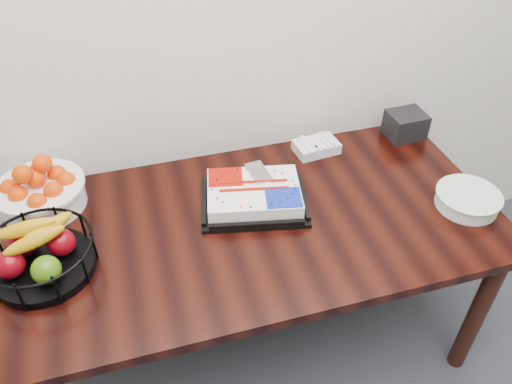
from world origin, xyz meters
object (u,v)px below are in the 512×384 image
object	(u,v)px
napkin_box	(405,125)
tangerine_bowl	(39,187)
table	(256,236)
fruit_basket	(40,254)
plate_stack	(468,200)
cake_tray	(254,196)

from	to	relation	value
napkin_box	tangerine_bowl	bearing A→B (deg)	-178.20
table	tangerine_bowl	world-z (taller)	tangerine_bowl
fruit_basket	tangerine_bowl	bearing A→B (deg)	91.83
table	napkin_box	bearing A→B (deg)	23.62
table	napkin_box	xyz separation A→B (m)	(0.80, 0.35, 0.14)
table	plate_stack	bearing A→B (deg)	-10.60
cake_tray	tangerine_bowl	world-z (taller)	tangerine_bowl
plate_stack	table	bearing A→B (deg)	169.40
plate_stack	fruit_basket	bearing A→B (deg)	175.83
tangerine_bowl	napkin_box	size ratio (longest dim) A/B	2.07
table	cake_tray	bearing A→B (deg)	79.56
tangerine_bowl	fruit_basket	size ratio (longest dim) A/B	0.93
fruit_basket	plate_stack	world-z (taller)	fruit_basket
napkin_box	cake_tray	bearing A→B (deg)	-161.79
fruit_basket	table	bearing A→B (deg)	2.81
table	fruit_basket	xyz separation A→B (m)	(-0.74, -0.04, 0.16)
fruit_basket	napkin_box	world-z (taller)	fruit_basket
fruit_basket	plate_stack	bearing A→B (deg)	-4.17
tangerine_bowl	plate_stack	distance (m)	1.61
tangerine_bowl	napkin_box	distance (m)	1.55
cake_tray	napkin_box	xyz separation A→B (m)	(0.78, 0.26, 0.02)
tangerine_bowl	napkin_box	world-z (taller)	tangerine_bowl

